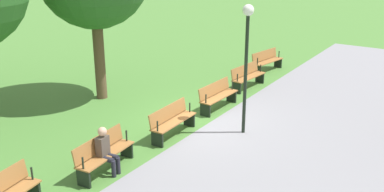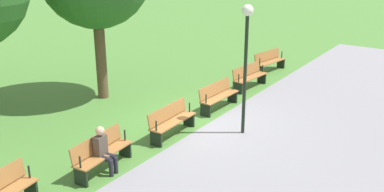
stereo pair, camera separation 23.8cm
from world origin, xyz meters
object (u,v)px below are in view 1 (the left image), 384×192
object	(u,v)px
bench_1	(247,76)
bench_3	(172,120)
bench_2	(217,95)
bench_4	(104,153)
bench_0	(267,60)
lamp_post	(247,45)
person_seated	(106,149)

from	to	relation	value
bench_1	bench_3	distance (m)	5.28
bench_1	bench_2	size ratio (longest dim) A/B	1.01
bench_2	bench_4	xyz separation A→B (m)	(5.28, -0.18, 0.00)
bench_1	bench_4	distance (m)	7.91
bench_0	lamp_post	world-z (taller)	lamp_post
bench_0	bench_4	xyz separation A→B (m)	(10.53, 0.35, 0.00)
bench_0	bench_4	bearing A→B (deg)	11.51
bench_0	lamp_post	xyz separation A→B (m)	(6.57, 2.19, 2.18)
bench_1	person_seated	bearing A→B (deg)	6.84
bench_0	bench_2	world-z (taller)	same
bench_1	lamp_post	distance (m)	4.87
bench_1	bench_2	distance (m)	2.64
bench_3	person_seated	size ratio (longest dim) A/B	1.52
person_seated	bench_2	bearing A→B (deg)	173.96
bench_2	bench_3	xyz separation A→B (m)	(2.64, -0.00, 0.00)
bench_2	person_seated	world-z (taller)	person_seated
bench_4	lamp_post	size ratio (longest dim) A/B	0.49
person_seated	lamp_post	distance (m)	4.80
bench_3	bench_4	distance (m)	2.64
bench_4	person_seated	bearing A→B (deg)	62.73
bench_2	bench_3	distance (m)	2.64
bench_0	bench_1	world-z (taller)	same
bench_4	lamp_post	bearing A→B (deg)	149.36
bench_0	person_seated	distance (m)	10.60
bench_4	bench_0	bearing A→B (deg)	176.15
bench_2	bench_3	size ratio (longest dim) A/B	1.00
bench_0	bench_1	bearing A→B (deg)	17.25
lamp_post	bench_0	bearing A→B (deg)	-161.60
bench_2	bench_4	size ratio (longest dim) A/B	0.99
bench_4	person_seated	distance (m)	0.23
bench_0	bench_4	world-z (taller)	same
bench_0	lamp_post	size ratio (longest dim) A/B	0.49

